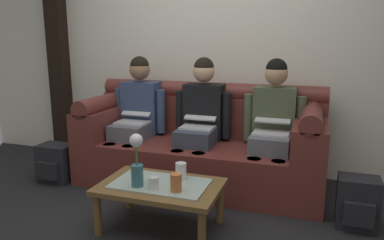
% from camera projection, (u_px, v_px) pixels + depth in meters
% --- Properties ---
extents(ground_plane, '(14.00, 14.00, 0.00)m').
position_uv_depth(ground_plane, '(151.00, 240.00, 2.59)').
color(ground_plane, black).
extents(back_wall_patterned, '(6.00, 0.12, 2.90)m').
position_uv_depth(back_wall_patterned, '(216.00, 33.00, 3.86)').
color(back_wall_patterned, silver).
rests_on(back_wall_patterned, ground_plane).
extents(timber_pillar, '(0.20, 0.20, 2.90)m').
position_uv_depth(timber_pillar, '(58.00, 34.00, 4.34)').
color(timber_pillar, black).
rests_on(timber_pillar, ground_plane).
extents(couch, '(2.31, 0.88, 0.96)m').
position_uv_depth(couch, '(201.00, 146.00, 3.60)').
color(couch, maroon).
rests_on(couch, ground_plane).
extents(person_left, '(0.56, 0.67, 1.22)m').
position_uv_depth(person_left, '(137.00, 112.00, 3.75)').
color(person_left, '#595B66').
rests_on(person_left, ground_plane).
extents(person_middle, '(0.56, 0.67, 1.22)m').
position_uv_depth(person_middle, '(201.00, 117.00, 3.53)').
color(person_middle, '#383D4C').
rests_on(person_middle, ground_plane).
extents(person_right, '(0.56, 0.67, 1.22)m').
position_uv_depth(person_right, '(273.00, 122.00, 3.32)').
color(person_right, '#595B66').
rests_on(person_right, ground_plane).
extents(coffee_table, '(0.88, 0.57, 0.36)m').
position_uv_depth(coffee_table, '(160.00, 190.00, 2.70)').
color(coffee_table, brown).
rests_on(coffee_table, ground_plane).
extents(flower_vase, '(0.09, 0.09, 0.38)m').
position_uv_depth(flower_vase, '(137.00, 161.00, 2.59)').
color(flower_vase, '#336672').
rests_on(flower_vase, coffee_table).
extents(cup_near_left, '(0.08, 0.08, 0.12)m').
position_uv_depth(cup_near_left, '(181.00, 171.00, 2.75)').
color(cup_near_left, silver).
rests_on(cup_near_left, coffee_table).
extents(cup_near_right, '(0.07, 0.07, 0.09)m').
position_uv_depth(cup_near_right, '(154.00, 183.00, 2.57)').
color(cup_near_right, silver).
rests_on(cup_near_right, coffee_table).
extents(cup_far_center, '(0.08, 0.08, 0.13)m').
position_uv_depth(cup_far_center, '(176.00, 183.00, 2.52)').
color(cup_far_center, '#B26633').
rests_on(cup_far_center, coffee_table).
extents(backpack_right, '(0.30, 0.26, 0.39)m').
position_uv_depth(backpack_right, '(358.00, 203.00, 2.74)').
color(backpack_right, black).
rests_on(backpack_right, ground_plane).
extents(backpack_left, '(0.33, 0.28, 0.37)m').
position_uv_depth(backpack_left, '(56.00, 163.00, 3.65)').
color(backpack_left, black).
rests_on(backpack_left, ground_plane).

